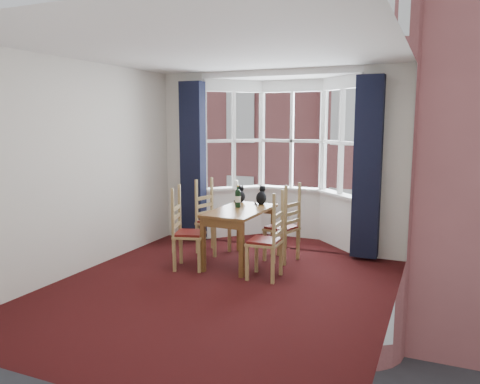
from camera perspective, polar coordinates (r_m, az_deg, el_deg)
The scene contains 21 objects.
floor at distance 5.69m, azimuth -3.13°, elevation -12.08°, with size 4.50×4.50×0.00m, color black.
ceiling at distance 5.38m, azimuth -3.38°, elevation 17.05°, with size 4.50×4.50×0.00m, color white.
wall_left at distance 6.50m, azimuth -19.23°, elevation 2.76°, with size 4.50×4.50×0.00m, color silver.
wall_right at distance 4.81m, azimuth 18.57°, elevation 0.88°, with size 4.50×4.50×0.00m, color silver.
wall_near at distance 3.52m, azimuth -19.94°, elevation -1.90°, with size 4.00×4.00×0.00m, color silver.
wall_back_pier_left at distance 8.11m, azimuth -6.55°, elevation 4.26°, with size 0.70×0.12×2.80m, color silver.
wall_back_pier_right at distance 7.07m, azimuth 17.35°, elevation 3.29°, with size 0.70×0.12×2.80m, color silver.
bay_window at distance 7.90m, azimuth 5.76°, elevation 4.16°, with size 2.76×0.94×2.80m.
curtain_left at distance 7.85m, azimuth -5.74°, elevation 3.76°, with size 0.38×0.22×2.60m, color black.
curtain_right at distance 6.93m, azimuth 15.28°, elevation 2.86°, with size 0.38×0.22×2.60m, color black.
dining_table at distance 6.62m, azimuth 0.03°, elevation -3.07°, with size 0.70×1.27×0.78m.
chair_left_near at distance 6.48m, azimuth -6.97°, elevation -5.16°, with size 0.50×0.52×0.92m.
chair_left_far at distance 7.25m, azimuth -3.82°, elevation -3.64°, with size 0.49×0.50×0.92m.
chair_right_near at distance 6.01m, azimuth 3.83°, elevation -6.21°, with size 0.42×0.43×0.92m.
chair_right_far at distance 6.76m, azimuth 5.75°, elevation -4.57°, with size 0.50×0.51×0.92m.
cat_left at distance 7.15m, azimuth 0.07°, elevation -0.45°, with size 0.18×0.22×0.27m.
cat_right at distance 6.98m, azimuth 2.62°, elevation -0.59°, with size 0.17×0.23×0.29m.
wine_bottle at distance 6.72m, azimuth -0.26°, elevation -0.68°, with size 0.08×0.08×0.32m.
candle_tall at distance 8.12m, azimuth -0.44°, elevation 1.00°, with size 0.06×0.06×0.12m, color white.
street at distance 37.94m, azimuth 19.33°, elevation -4.04°, with size 80.00×80.00×0.00m, color #333335.
tenement_building at distance 18.92m, azimuth 16.30°, elevation 7.05°, with size 18.40×7.80×15.20m.
Camera 1 is at (2.39, -4.75, 2.01)m, focal length 35.00 mm.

